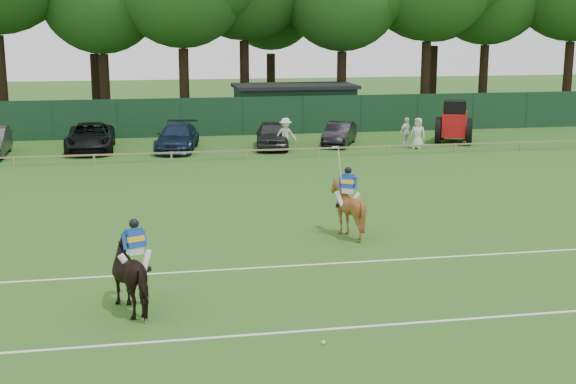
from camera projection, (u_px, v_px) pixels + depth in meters
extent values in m
plane|color=#1E4C14|center=(290.00, 256.00, 24.17)|extent=(160.00, 160.00, 0.00)
imported|color=black|center=(136.00, 275.00, 19.45)|extent=(1.83, 2.44, 1.88)
imported|color=brown|center=(347.00, 209.00, 26.34)|extent=(2.13, 2.22, 1.89)
imported|color=black|center=(90.00, 137.00, 44.03)|extent=(2.64, 5.70, 1.58)
imported|color=#13223D|center=(177.00, 137.00, 44.21)|extent=(3.03, 5.53, 1.52)
imported|color=#2A2A2C|center=(272.00, 135.00, 45.02)|extent=(2.51, 4.81, 1.56)
imported|color=black|center=(339.00, 134.00, 46.19)|extent=(3.06, 4.38, 1.37)
imported|color=silver|center=(285.00, 135.00, 43.75)|extent=(1.30, 0.82, 1.93)
imported|color=silver|center=(406.00, 132.00, 45.26)|extent=(1.11, 0.93, 1.78)
imported|color=silver|center=(418.00, 133.00, 44.80)|extent=(1.05, 0.99, 1.81)
cube|color=silver|center=(135.00, 250.00, 19.31)|extent=(0.43, 0.38, 0.18)
cube|color=#163EA5|center=(135.00, 238.00, 19.24)|extent=(0.49, 0.44, 0.51)
cube|color=gold|center=(135.00, 239.00, 19.25)|extent=(0.51, 0.44, 0.18)
sphere|color=black|center=(134.00, 224.00, 19.16)|extent=(0.25, 0.25, 0.25)
cylinder|color=silver|center=(146.00, 260.00, 19.48)|extent=(0.38, 0.45, 0.59)
cylinder|color=silver|center=(127.00, 264.00, 19.19)|extent=(0.47, 0.27, 0.59)
cube|color=silver|center=(348.00, 190.00, 26.20)|extent=(0.44, 0.39, 0.18)
cube|color=#163EA5|center=(348.00, 181.00, 26.13)|extent=(0.49, 0.45, 0.51)
cube|color=gold|center=(348.00, 182.00, 26.13)|extent=(0.51, 0.45, 0.18)
sphere|color=black|center=(348.00, 170.00, 26.05)|extent=(0.25, 0.25, 0.25)
cylinder|color=silver|center=(355.00, 200.00, 26.15)|extent=(0.48, 0.27, 0.59)
cylinder|color=silver|center=(340.00, 199.00, 26.28)|extent=(0.37, 0.46, 0.59)
cylinder|color=tan|center=(340.00, 164.00, 26.14)|extent=(0.06, 0.64, 1.17)
sphere|color=silver|center=(324.00, 342.00, 17.51)|extent=(0.09, 0.09, 0.09)
cube|color=silver|center=(337.00, 329.00, 18.40)|extent=(60.00, 0.10, 0.01)
cube|color=silver|center=(296.00, 266.00, 23.21)|extent=(60.00, 0.10, 0.01)
cube|color=#997F5B|center=(228.00, 151.00, 41.35)|extent=(62.00, 0.08, 0.08)
cube|color=#14351E|center=(212.00, 117.00, 49.82)|extent=(92.00, 0.04, 2.50)
cube|color=#14331E|center=(294.00, 108.00, 53.75)|extent=(8.00, 4.00, 2.80)
cube|color=black|center=(294.00, 86.00, 53.43)|extent=(8.40, 4.40, 0.24)
cube|color=#B21011|center=(454.00, 124.00, 47.15)|extent=(2.37, 2.96, 1.41)
cube|color=black|center=(455.00, 109.00, 46.53)|extent=(1.78, 1.83, 0.98)
cylinder|color=black|center=(438.00, 130.00, 46.71)|extent=(0.97, 1.62, 1.63)
cylinder|color=black|center=(469.00, 131.00, 46.28)|extent=(0.97, 1.62, 1.63)
cylinder|color=black|center=(441.00, 133.00, 48.52)|extent=(0.66, 0.93, 0.87)
cylinder|color=black|center=(468.00, 133.00, 48.14)|extent=(0.66, 0.93, 0.87)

